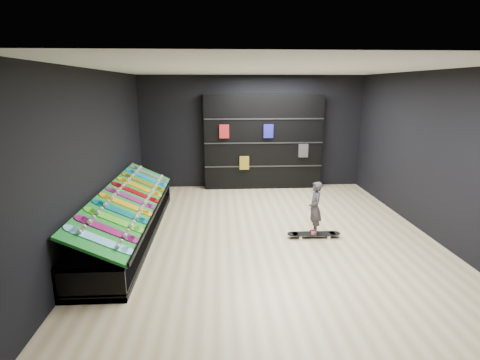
{
  "coord_description": "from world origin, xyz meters",
  "views": [
    {
      "loc": [
        -0.89,
        -6.6,
        2.72
      ],
      "look_at": [
        -0.5,
        0.2,
        1.0
      ],
      "focal_mm": 28.0,
      "sensor_mm": 36.0,
      "label": 1
    }
  ],
  "objects": [
    {
      "name": "wall_back",
      "position": [
        0.0,
        3.5,
        1.5
      ],
      "size": [
        6.0,
        0.02,
        3.0
      ],
      "primitive_type": "cube",
      "color": "black",
      "rests_on": "ground"
    },
    {
      "name": "display_board_9",
      "position": [
        -2.49,
        1.52,
        0.74
      ],
      "size": [
        0.93,
        0.22,
        0.5
      ],
      "primitive_type": null,
      "rotation": [
        0.0,
        0.44,
        0.0
      ],
      "color": "blue",
      "rests_on": "turf_ramp"
    },
    {
      "name": "display_board_4",
      "position": [
        -2.49,
        -0.38,
        0.74
      ],
      "size": [
        0.93,
        0.22,
        0.5
      ],
      "primitive_type": null,
      "rotation": [
        0.0,
        0.44,
        0.0
      ],
      "color": "orange",
      "rests_on": "turf_ramp"
    },
    {
      "name": "display_board_6",
      "position": [
        -2.49,
        0.38,
        0.74
      ],
      "size": [
        0.93,
        0.22,
        0.5
      ],
      "primitive_type": null,
      "rotation": [
        0.0,
        0.44,
        0.0
      ],
      "color": "red",
      "rests_on": "turf_ramp"
    },
    {
      "name": "turf_ramp",
      "position": [
        -2.5,
        0.0,
        0.71
      ],
      "size": [
        0.92,
        4.5,
        0.46
      ],
      "primitive_type": "cube",
      "rotation": [
        0.0,
        0.44,
        0.0
      ],
      "color": "#0F611A",
      "rests_on": "display_rack"
    },
    {
      "name": "display_board_10",
      "position": [
        -2.49,
        1.9,
        0.74
      ],
      "size": [
        0.93,
        0.22,
        0.5
      ],
      "primitive_type": null,
      "rotation": [
        0.0,
        0.44,
        0.0
      ],
      "color": "black",
      "rests_on": "turf_ramp"
    },
    {
      "name": "display_board_8",
      "position": [
        -2.49,
        1.14,
        0.74
      ],
      "size": [
        0.93,
        0.22,
        0.5
      ],
      "primitive_type": null,
      "rotation": [
        0.0,
        0.44,
        0.0
      ],
      "color": "yellow",
      "rests_on": "turf_ramp"
    },
    {
      "name": "back_shelving",
      "position": [
        0.3,
        3.32,
        1.26
      ],
      "size": [
        3.14,
        0.37,
        2.51
      ],
      "primitive_type": "cube",
      "color": "black",
      "rests_on": "ground"
    },
    {
      "name": "display_board_7",
      "position": [
        -2.49,
        0.76,
        0.74
      ],
      "size": [
        0.93,
        0.22,
        0.5
      ],
      "primitive_type": null,
      "rotation": [
        0.0,
        0.44,
        0.0
      ],
      "color": "yellow",
      "rests_on": "turf_ramp"
    },
    {
      "name": "display_board_3",
      "position": [
        -2.49,
        -0.76,
        0.74
      ],
      "size": [
        0.93,
        0.22,
        0.5
      ],
      "primitive_type": null,
      "rotation": [
        0.0,
        0.44,
        0.0
      ],
      "color": "#0C8C99",
      "rests_on": "turf_ramp"
    },
    {
      "name": "display_board_0",
      "position": [
        -2.49,
        -1.9,
        0.74
      ],
      "size": [
        0.93,
        0.22,
        0.5
      ],
      "primitive_type": null,
      "rotation": [
        0.0,
        0.44,
        0.0
      ],
      "color": "#0CB2E5",
      "rests_on": "turf_ramp"
    },
    {
      "name": "display_board_1",
      "position": [
        -2.49,
        -1.52,
        0.74
      ],
      "size": [
        0.93,
        0.22,
        0.5
      ],
      "primitive_type": null,
      "rotation": [
        0.0,
        0.44,
        0.0
      ],
      "color": "#E5198C",
      "rests_on": "turf_ramp"
    },
    {
      "name": "wall_left",
      "position": [
        -3.0,
        0.0,
        1.5
      ],
      "size": [
        0.02,
        7.0,
        3.0
      ],
      "primitive_type": "cube",
      "color": "black",
      "rests_on": "ground"
    },
    {
      "name": "floor_skateboard",
      "position": [
        0.83,
        -0.26,
        0.05
      ],
      "size": [
        0.98,
        0.23,
        0.09
      ],
      "primitive_type": null,
      "rotation": [
        0.0,
        0.0,
        -0.01
      ],
      "color": "black",
      "rests_on": "ground"
    },
    {
      "name": "child",
      "position": [
        0.83,
        -0.26,
        0.38
      ],
      "size": [
        0.16,
        0.22,
        0.58
      ],
      "primitive_type": "imported",
      "rotation": [
        0.0,
        0.0,
        -1.6
      ],
      "color": "black",
      "rests_on": "floor_skateboard"
    },
    {
      "name": "display_board_5",
      "position": [
        -2.49,
        0.0,
        0.74
      ],
      "size": [
        0.93,
        0.22,
        0.5
      ],
      "primitive_type": null,
      "rotation": [
        0.0,
        0.44,
        0.0
      ],
      "color": "#2626BF",
      "rests_on": "turf_ramp"
    },
    {
      "name": "display_board_2",
      "position": [
        -2.49,
        -1.14,
        0.74
      ],
      "size": [
        0.93,
        0.22,
        0.5
      ],
      "primitive_type": null,
      "rotation": [
        0.0,
        0.44,
        0.0
      ],
      "color": "green",
      "rests_on": "turf_ramp"
    },
    {
      "name": "floor",
      "position": [
        0.0,
        0.0,
        0.0
      ],
      "size": [
        6.0,
        7.0,
        0.01
      ],
      "primitive_type": "cube",
      "color": "tan",
      "rests_on": "ground"
    },
    {
      "name": "wall_front",
      "position": [
        0.0,
        -3.5,
        1.5
      ],
      "size": [
        6.0,
        0.02,
        3.0
      ],
      "primitive_type": "cube",
      "color": "black",
      "rests_on": "ground"
    },
    {
      "name": "wall_right",
      "position": [
        3.0,
        0.0,
        1.5
      ],
      "size": [
        0.02,
        7.0,
        3.0
      ],
      "primitive_type": "cube",
      "color": "black",
      "rests_on": "ground"
    },
    {
      "name": "display_rack",
      "position": [
        -2.55,
        0.0,
        0.25
      ],
      "size": [
        0.9,
        4.5,
        0.5
      ],
      "primitive_type": null,
      "color": "black",
      "rests_on": "ground"
    },
    {
      "name": "ceiling",
      "position": [
        0.0,
        0.0,
        3.0
      ],
      "size": [
        6.0,
        7.0,
        0.01
      ],
      "primitive_type": "cube",
      "color": "white",
      "rests_on": "ground"
    }
  ]
}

